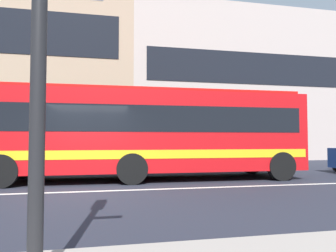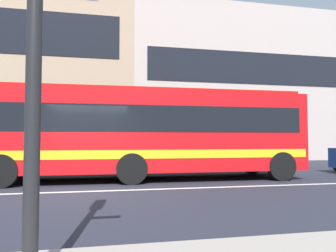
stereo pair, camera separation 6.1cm
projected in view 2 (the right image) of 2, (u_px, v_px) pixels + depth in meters
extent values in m
plane|color=#262834|center=(84.00, 192.00, 8.50)|extent=(160.00, 160.00, 0.00)
cube|color=silver|center=(84.00, 191.00, 8.50)|extent=(60.00, 0.16, 0.01)
cube|color=#316B25|center=(74.00, 158.00, 14.07)|extent=(18.67, 1.10, 1.19)
cube|color=#BAA9A0|center=(255.00, 91.00, 25.43)|extent=(20.51, 8.05, 10.91)
cube|color=black|center=(282.00, 70.00, 21.51)|extent=(18.87, 0.04, 2.18)
cube|color=red|center=(149.00, 132.00, 11.21)|extent=(11.11, 2.72, 2.71)
cube|color=black|center=(149.00, 121.00, 11.23)|extent=(10.45, 2.73, 0.87)
cube|color=yellow|center=(149.00, 153.00, 11.18)|extent=(10.89, 2.74, 0.28)
cube|color=red|center=(149.00, 93.00, 11.28)|extent=(10.66, 2.30, 0.12)
cube|color=black|center=(288.00, 122.00, 12.25)|extent=(0.06, 2.15, 0.96)
cylinder|color=black|center=(251.00, 162.00, 13.15)|extent=(1.00, 0.29, 1.00)
cylinder|color=black|center=(281.00, 166.00, 10.83)|extent=(1.00, 0.29, 1.00)
cylinder|color=black|center=(128.00, 163.00, 12.19)|extent=(1.00, 0.29, 1.00)
cylinder|color=black|center=(132.00, 169.00, 9.87)|extent=(1.00, 0.29, 1.00)
cylinder|color=black|center=(23.00, 165.00, 11.48)|extent=(1.00, 0.29, 1.00)
cylinder|color=black|center=(1.00, 171.00, 9.16)|extent=(1.00, 0.29, 1.00)
cylinder|color=black|center=(34.00, 42.00, 2.87)|extent=(0.14, 0.14, 4.35)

